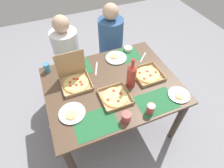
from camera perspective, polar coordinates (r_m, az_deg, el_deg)
name	(u,v)px	position (r m, az deg, el deg)	size (l,w,h in m)	color
ground_plane	(112,121)	(2.40, 0.00, -11.69)	(6.00, 6.00, 0.00)	gray
dining_table	(112,91)	(1.89, 0.00, -2.20)	(1.30, 1.02, 0.73)	#3F3328
placemat_near_left	(96,123)	(1.55, -5.21, -12.24)	(0.36, 0.26, 0.00)	#236638
placemat_near_right	(156,102)	(1.71, 13.78, -5.52)	(0.36, 0.26, 0.00)	#236638
placemat_far_left	(74,69)	(2.00, -11.76, 4.76)	(0.36, 0.26, 0.00)	#236638
placemat_far_right	(124,56)	(2.13, 3.75, 8.92)	(0.36, 0.26, 0.00)	#236638
pizza_box_center	(115,97)	(1.69, 1.02, -4.14)	(0.27, 0.27, 0.04)	tan
pizza_box_corner_right	(75,79)	(1.82, -11.63, 1.57)	(0.29, 0.29, 0.32)	tan
pizza_box_edge_far	(148,75)	(1.92, 11.23, 2.94)	(0.28, 0.28, 0.04)	tan
plate_near_left	(72,113)	(1.62, -12.46, -9.02)	(0.23, 0.23, 0.03)	white
plate_near_right	(116,58)	(2.08, 1.22, 8.27)	(0.24, 0.24, 0.03)	white
plate_far_right	(179,95)	(1.81, 20.31, -3.29)	(0.20, 0.20, 0.03)	white
soda_bottle	(132,75)	(1.71, 6.18, 2.75)	(0.09, 0.09, 0.32)	#B2382D
cup_spare	(70,63)	(2.00, -13.06, 6.48)	(0.07, 0.07, 0.11)	silver
cup_clear_right	(47,68)	(2.02, -19.80, 4.88)	(0.07, 0.07, 0.10)	teal
cup_dark	(126,117)	(1.53, 4.52, -10.36)	(0.08, 0.08, 0.09)	#BF4742
cup_clear_left	(150,109)	(1.60, 12.00, -7.71)	(0.07, 0.07, 0.10)	#BF4742
condiment_bowl	(128,49)	(2.20, 5.13, 10.96)	(0.10, 0.10, 0.04)	white
fork_by_near_right	(143,57)	(2.13, 9.73, 8.32)	(0.19, 0.02, 0.01)	#B7B7BC
knife_by_near_left	(96,69)	(1.96, -4.94, 4.85)	(0.21, 0.02, 0.01)	#B7B7BC
diner_left_seat	(69,61)	(2.45, -13.29, 7.06)	(0.32, 0.32, 1.14)	white
diner_right_seat	(111,50)	(2.55, -0.37, 10.75)	(0.32, 0.32, 1.17)	#33598C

